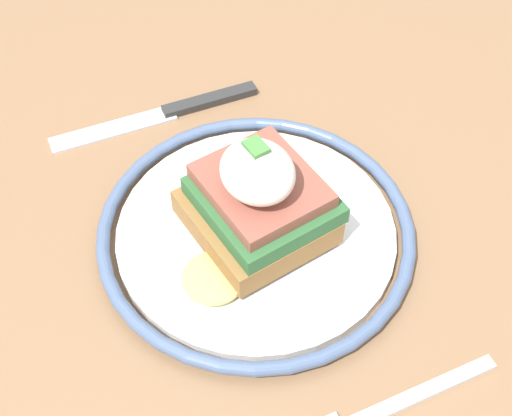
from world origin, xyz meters
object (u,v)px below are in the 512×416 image
Objects in this scene: fork at (383,411)px; knife at (172,111)px; plate at (256,232)px; sandwich at (257,200)px.

fork is 0.31m from knife.
plate is 0.15m from fork.
knife is at bearing -5.20° from sandwich.
fork is (-0.15, 0.01, -0.04)m from sandwich.
plate is at bearing 174.74° from knife.
fork is at bearing 176.86° from plate.
sandwich is 0.79× the size of fork.
fork is (-0.15, 0.01, -0.01)m from plate.
plate is 0.04m from sandwich.
sandwich reaches higher than fork.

